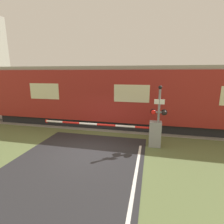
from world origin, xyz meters
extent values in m
plane|color=#5B6B3D|center=(0.00, 0.00, 0.00)|extent=(80.00, 80.00, 0.00)
cube|color=gray|center=(0.00, 4.34, 0.01)|extent=(36.00, 3.20, 0.03)
cube|color=#595451|center=(0.00, 3.62, 0.08)|extent=(36.00, 0.08, 0.10)
cube|color=#595451|center=(0.00, 5.06, 0.08)|extent=(36.00, 0.08, 0.10)
cube|color=black|center=(1.77, 4.34, 0.30)|extent=(19.87, 2.33, 0.60)
cube|color=maroon|center=(1.77, 4.34, 2.26)|extent=(21.60, 2.74, 3.31)
cube|color=gray|center=(1.77, 4.34, 4.03)|extent=(21.17, 2.52, 0.24)
cube|color=beige|center=(1.77, 2.96, 2.50)|extent=(2.16, 0.02, 1.06)
cube|color=beige|center=(-4.17, 2.96, 2.50)|extent=(2.16, 0.02, 1.06)
cube|color=gray|center=(3.24, 1.16, 0.67)|extent=(0.60, 0.44, 1.33)
cylinder|color=gray|center=(3.24, 1.16, 0.97)|extent=(0.16, 0.16, 0.18)
cylinder|color=red|center=(2.72, 1.16, 0.97)|extent=(1.03, 0.11, 0.11)
cylinder|color=white|center=(1.69, 1.16, 0.97)|extent=(1.03, 0.11, 0.11)
cylinder|color=red|center=(0.66, 1.16, 0.97)|extent=(1.03, 0.11, 0.11)
cylinder|color=white|center=(-0.38, 1.16, 0.97)|extent=(1.03, 0.11, 0.11)
cylinder|color=red|center=(-1.41, 1.16, 0.97)|extent=(1.03, 0.11, 0.11)
cylinder|color=white|center=(-2.44, 1.16, 0.97)|extent=(1.03, 0.11, 0.11)
cylinder|color=red|center=(-2.96, 1.16, 0.97)|extent=(0.20, 0.02, 0.20)
cylinder|color=gray|center=(3.36, 1.08, 1.48)|extent=(0.11, 0.11, 2.96)
cube|color=gray|center=(3.36, 1.08, 1.84)|extent=(0.64, 0.07, 0.07)
sphere|color=red|center=(3.10, 1.03, 1.84)|extent=(0.24, 0.24, 0.24)
sphere|color=black|center=(3.62, 1.03, 1.84)|extent=(0.24, 0.24, 0.24)
cylinder|color=black|center=(3.10, 1.14, 1.84)|extent=(0.30, 0.06, 0.30)
cylinder|color=black|center=(3.62, 1.14, 1.84)|extent=(0.30, 0.06, 0.30)
cube|color=white|center=(3.36, 1.04, 2.37)|extent=(0.50, 0.02, 0.24)
sphere|color=black|center=(3.36, 1.08, 3.06)|extent=(0.18, 0.18, 0.18)
camera|label=1|loc=(2.97, -7.60, 3.75)|focal=28.00mm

